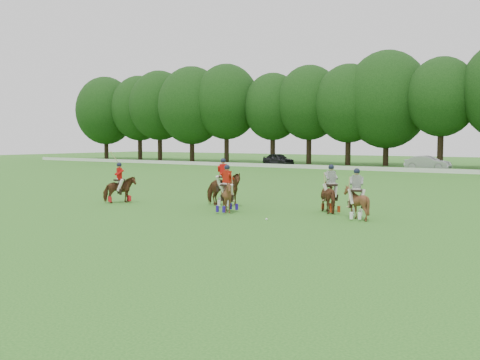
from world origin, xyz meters
The scene contains 11 objects.
ground centered at (0.00, 0.00, 0.00)m, with size 180.00×180.00×0.00m, color #24651C.
tree_line centered at (0.26, 48.05, 8.23)m, with size 117.98×14.32×14.75m.
boundary_rail centered at (0.00, 38.00, 0.22)m, with size 120.00×0.10×0.44m, color white.
car_left centered at (-18.59, 42.50, 0.78)m, with size 1.85×4.59×1.56m, color black.
car_mid centered at (-0.05, 42.50, 0.78)m, with size 1.65×4.73×1.56m, color #9A9A9F.
polo_red_a centered at (-5.96, 2.84, 0.75)m, with size 1.53×1.79×2.67m.
polo_red_b centered at (-0.60, 4.70, 0.87)m, with size 2.21×2.14×2.40m.
polo_red_c centered at (0.92, 2.85, 0.77)m, with size 1.20×1.35×2.19m.
polo_stripe_a centered at (4.85, 5.49, 0.78)m, with size 1.79×1.80×2.20m.
polo_stripe_b centered at (6.58, 4.16, 0.75)m, with size 1.47×1.56×2.13m.
polo_ball centered at (3.60, 1.84, 0.04)m, with size 0.09×0.09×0.09m, color white.
Camera 1 is at (14.70, -17.04, 3.34)m, focal length 40.00 mm.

